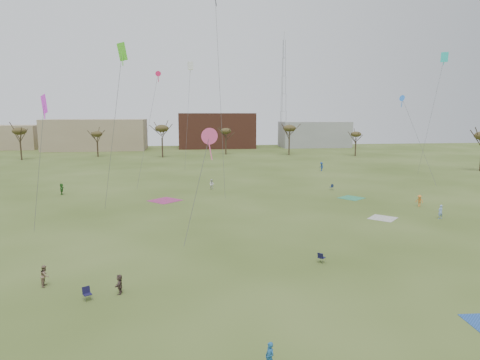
{
  "coord_description": "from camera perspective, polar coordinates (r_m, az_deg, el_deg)",
  "views": [
    {
      "loc": [
        -5.11,
        -29.11,
        12.11
      ],
      "look_at": [
        0.0,
        12.0,
        5.5
      ],
      "focal_mm": 31.57,
      "sensor_mm": 36.0,
      "label": 1
    }
  ],
  "objects": [
    {
      "name": "camp_chair_center",
      "position": [
        35.69,
        10.94,
        -10.5
      ],
      "size": [
        0.74,
        0.74,
        0.87
      ],
      "rotation": [
        0.0,
        0.0,
        2.35
      ],
      "color": "#141438",
      "rests_on": "ground"
    },
    {
      "name": "blanket_olive",
      "position": [
        62.71,
        14.81,
        -2.37
      ],
      "size": [
        4.22,
        4.22,
        0.03
      ],
      "primitive_type": "cube",
      "rotation": [
        0.0,
        0.0,
        2.22
      ],
      "color": "#328B5E",
      "rests_on": "ground"
    },
    {
      "name": "camp_chair_left",
      "position": [
        30.24,
        -19.93,
        -14.57
      ],
      "size": [
        0.71,
        0.72,
        0.87
      ],
      "rotation": [
        0.0,
        0.0,
        0.52
      ],
      "color": "#141233",
      "rests_on": "ground"
    },
    {
      "name": "spectator_fore_b",
      "position": [
        33.45,
        -24.87,
        -11.64
      ],
      "size": [
        0.62,
        0.77,
        1.52
      ],
      "primitive_type": "imported",
      "rotation": [
        0.0,
        0.0,
        1.63
      ],
      "color": "#806551",
      "rests_on": "ground"
    },
    {
      "name": "ground",
      "position": [
        31.94,
        2.73,
        -13.23
      ],
      "size": [
        260.0,
        260.0,
        0.0
      ],
      "primitive_type": "plane",
      "color": "#364916",
      "rests_on": "ground"
    },
    {
      "name": "building_tan_west",
      "position": [
        162.75,
        -28.79,
        5.1
      ],
      "size": [
        20.0,
        12.0,
        8.0
      ],
      "primitive_type": "cube",
      "color": "#937F60",
      "rests_on": "ground"
    },
    {
      "name": "building_grey",
      "position": [
        154.06,
        10.01,
        6.1
      ],
      "size": [
        24.0,
        12.0,
        9.0
      ],
      "primitive_type": "cube",
      "color": "gray",
      "rests_on": "ground"
    },
    {
      "name": "kites_aloft",
      "position": [
        66.34,
        -3.4,
        16.91
      ],
      "size": [
        65.83,
        62.73,
        27.86
      ],
      "color": "#4FC923",
      "rests_on": "ground"
    },
    {
      "name": "spectator_mid_e",
      "position": [
        67.52,
        -3.83,
        -0.6
      ],
      "size": [
        0.92,
        0.8,
        1.6
      ],
      "primitive_type": "imported",
      "rotation": [
        0.0,
        0.0,
        6.0
      ],
      "color": "silver",
      "rests_on": "ground"
    },
    {
      "name": "tree_line",
      "position": [
        108.37,
        -5.92,
        6.36
      ],
      "size": [
        117.44,
        49.32,
        8.91
      ],
      "color": "#3A2B1E",
      "rests_on": "ground"
    },
    {
      "name": "camp_chair_right",
      "position": [
        68.72,
        12.23,
        -1.07
      ],
      "size": [
        0.72,
        0.7,
        0.87
      ],
      "rotation": [
        0.0,
        0.0,
        5.2
      ],
      "color": "#142038",
      "rests_on": "ground"
    },
    {
      "name": "flyer_mid_c",
      "position": [
        53.98,
        25.46,
        -3.9
      ],
      "size": [
        0.67,
        0.51,
        1.64
      ],
      "primitive_type": "imported",
      "rotation": [
        0.0,
        0.0,
        3.34
      ],
      "color": "#82A2D9",
      "rests_on": "ground"
    },
    {
      "name": "flyer_far_a",
      "position": [
        68.52,
        -22.96,
        -1.13
      ],
      "size": [
        0.7,
        1.62,
        1.68
      ],
      "primitive_type": "imported",
      "rotation": [
        0.0,
        0.0,
        1.71
      ],
      "color": "#296622",
      "rests_on": "ground"
    },
    {
      "name": "flyer_mid_b",
      "position": [
        59.99,
        23.08,
        -2.58
      ],
      "size": [
        1.05,
        1.11,
        1.51
      ],
      "primitive_type": "imported",
      "rotation": [
        0.0,
        0.0,
        5.4
      ],
      "color": "orange",
      "rests_on": "ground"
    },
    {
      "name": "radio_tower",
      "position": [
        158.22,
        5.86,
        11.59
      ],
      "size": [
        1.51,
        1.72,
        41.0
      ],
      "color": "#9EA3A8",
      "rests_on": "ground"
    },
    {
      "name": "spectator_fore_c",
      "position": [
        30.43,
        -15.96,
        -13.37
      ],
      "size": [
        0.45,
        1.27,
        1.35
      ],
      "primitive_type": "imported",
      "rotation": [
        0.0,
        0.0,
        4.67
      ],
      "color": "brown",
      "rests_on": "ground"
    },
    {
      "name": "building_brick",
      "position": [
        149.58,
        -3.23,
        6.71
      ],
      "size": [
        26.0,
        16.0,
        12.0
      ],
      "primitive_type": "cube",
      "color": "brown",
      "rests_on": "ground"
    },
    {
      "name": "blanket_plum",
      "position": [
        59.83,
        -10.1,
        -2.75
      ],
      "size": [
        5.2,
        5.2,
        0.03
      ],
      "primitive_type": "cube",
      "rotation": [
        0.0,
        0.0,
        0.77
      ],
      "color": "#9B2F67",
      "rests_on": "ground"
    },
    {
      "name": "flyer_near_right",
      "position": [
        21.57,
        4.04,
        -22.78
      ],
      "size": [
        0.55,
        0.64,
        1.47
      ],
      "primitive_type": "imported",
      "rotation": [
        0.0,
        0.0,
        5.18
      ],
      "color": "#1D5488",
      "rests_on": "ground"
    },
    {
      "name": "building_tan",
      "position": [
        147.35,
        -18.88,
        5.82
      ],
      "size": [
        32.0,
        14.0,
        10.0
      ],
      "primitive_type": "cube",
      "color": "#937F60",
      "rests_on": "ground"
    },
    {
      "name": "flyer_far_c",
      "position": [
        90.49,
        10.95,
        1.8
      ],
      "size": [
        0.92,
        1.31,
        1.85
      ],
      "primitive_type": "imported",
      "rotation": [
        0.0,
        0.0,
        4.92
      ],
      "color": "navy",
      "rests_on": "ground"
    },
    {
      "name": "blanket_cream",
      "position": [
        51.87,
        18.73,
        -4.92
      ],
      "size": [
        3.88,
        3.88,
        0.03
      ],
      "primitive_type": "cube",
      "rotation": [
        0.0,
        0.0,
        2.38
      ],
      "color": "beige",
      "rests_on": "ground"
    }
  ]
}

